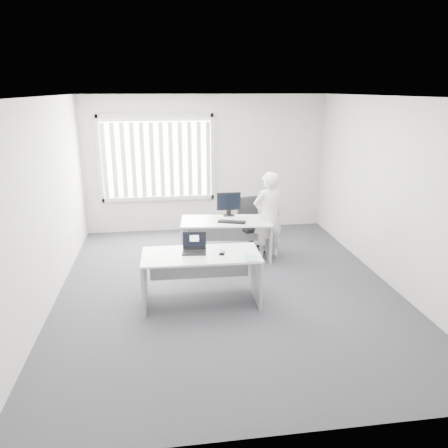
{
  "coord_description": "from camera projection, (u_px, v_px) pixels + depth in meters",
  "views": [
    {
      "loc": [
        -0.9,
        -5.99,
        2.9
      ],
      "look_at": [
        -0.03,
        0.15,
        0.97
      ],
      "focal_mm": 35.0,
      "sensor_mm": 36.0,
      "label": 1
    }
  ],
  "objects": [
    {
      "name": "ground",
      "position": [
        227.0,
        288.0,
        6.65
      ],
      "size": [
        6.0,
        6.0,
        0.0
      ],
      "primitive_type": "plane",
      "color": "#49484F",
      "rests_on": "ground"
    },
    {
      "name": "wall_back",
      "position": [
        206.0,
        164.0,
        9.07
      ],
      "size": [
        5.0,
        0.02,
        2.8
      ],
      "primitive_type": "cube",
      "color": "beige",
      "rests_on": "ground"
    },
    {
      "name": "wall_front",
      "position": [
        284.0,
        290.0,
        3.4
      ],
      "size": [
        5.0,
        0.02,
        2.8
      ],
      "primitive_type": "cube",
      "color": "beige",
      "rests_on": "ground"
    },
    {
      "name": "wall_left",
      "position": [
        45.0,
        205.0,
        5.9
      ],
      "size": [
        0.02,
        6.0,
        2.8
      ],
      "primitive_type": "cube",
      "color": "beige",
      "rests_on": "ground"
    },
    {
      "name": "wall_right",
      "position": [
        391.0,
        193.0,
        6.57
      ],
      "size": [
        0.02,
        6.0,
        2.8
      ],
      "primitive_type": "cube",
      "color": "beige",
      "rests_on": "ground"
    },
    {
      "name": "ceiling",
      "position": [
        228.0,
        97.0,
        5.82
      ],
      "size": [
        5.0,
        6.0,
        0.02
      ],
      "primitive_type": "cube",
      "color": "silver",
      "rests_on": "wall_back"
    },
    {
      "name": "window",
      "position": [
        157.0,
        158.0,
        8.85
      ],
      "size": [
        2.32,
        0.06,
        1.76
      ],
      "primitive_type": "cube",
      "color": "beige",
      "rests_on": "wall_back"
    },
    {
      "name": "blinds",
      "position": [
        157.0,
        160.0,
        8.8
      ],
      "size": [
        2.2,
        0.1,
        1.5
      ],
      "primitive_type": null,
      "color": "white",
      "rests_on": "wall_back"
    },
    {
      "name": "desk_near",
      "position": [
        201.0,
        268.0,
        6.04
      ],
      "size": [
        1.63,
        0.79,
        0.74
      ],
      "rotation": [
        0.0,
        0.0,
        -0.02
      ],
      "color": "silver",
      "rests_on": "ground"
    },
    {
      "name": "desk_far",
      "position": [
        226.0,
        231.0,
        7.66
      ],
      "size": [
        1.62,
        0.89,
        0.71
      ],
      "rotation": [
        0.0,
        0.0,
        -0.11
      ],
      "color": "silver",
      "rests_on": "ground"
    },
    {
      "name": "office_chair",
      "position": [
        251.0,
        233.0,
        8.2
      ],
      "size": [
        0.67,
        0.67,
        0.97
      ],
      "rotation": [
        0.0,
        0.0,
        0.25
      ],
      "color": "black",
      "rests_on": "ground"
    },
    {
      "name": "person",
      "position": [
        268.0,
        216.0,
        7.61
      ],
      "size": [
        0.65,
        0.51,
        1.56
      ],
      "primitive_type": "imported",
      "rotation": [
        0.0,
        0.0,
        3.41
      ],
      "color": "silver",
      "rests_on": "ground"
    },
    {
      "name": "laptop",
      "position": [
        194.0,
        244.0,
        5.98
      ],
      "size": [
        0.36,
        0.33,
        0.26
      ],
      "primitive_type": null,
      "rotation": [
        0.0,
        0.0,
        -0.12
      ],
      "color": "black",
      "rests_on": "desk_near"
    },
    {
      "name": "paper_sheet",
      "position": [
        226.0,
        256.0,
        5.91
      ],
      "size": [
        0.33,
        0.26,
        0.0
      ],
      "primitive_type": "cube",
      "rotation": [
        0.0,
        0.0,
        -0.2
      ],
      "color": "white",
      "rests_on": "desk_near"
    },
    {
      "name": "mouse",
      "position": [
        222.0,
        252.0,
        5.96
      ],
      "size": [
        0.1,
        0.13,
        0.05
      ],
      "primitive_type": null,
      "rotation": [
        0.0,
        0.0,
        -0.27
      ],
      "color": "#A9A9AB",
      "rests_on": "paper_sheet"
    },
    {
      "name": "booklet",
      "position": [
        251.0,
        258.0,
        5.82
      ],
      "size": [
        0.18,
        0.24,
        0.01
      ],
      "primitive_type": "cube",
      "rotation": [
        0.0,
        0.0,
        -0.08
      ],
      "color": "white",
      "rests_on": "desk_near"
    },
    {
      "name": "keyboard",
      "position": [
        232.0,
        222.0,
        7.47
      ],
      "size": [
        0.5,
        0.31,
        0.02
      ],
      "primitive_type": "cube",
      "rotation": [
        0.0,
        0.0,
        -0.35
      ],
      "color": "black",
      "rests_on": "desk_far"
    },
    {
      "name": "monitor",
      "position": [
        229.0,
        204.0,
        7.81
      ],
      "size": [
        0.43,
        0.13,
        0.43
      ],
      "primitive_type": null,
      "rotation": [
        0.0,
        0.0,
        -0.0
      ],
      "color": "black",
      "rests_on": "desk_far"
    }
  ]
}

